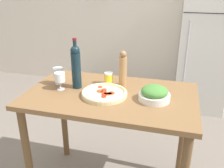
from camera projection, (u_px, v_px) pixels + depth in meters
The scene contains 10 objects.
wall_back at pixel (152, 5), 3.64m from camera, with size 6.40×0.08×2.60m.
refrigerator at pixel (205, 41), 3.25m from camera, with size 0.63×0.74×1.81m.
prep_counter at pixel (111, 109), 1.86m from camera, with size 1.23×0.73×0.89m.
wine_bottle at pixel (76, 66), 1.84m from camera, with size 0.07×0.07×0.38m.
wine_glass_near at pixel (60, 78), 1.84m from camera, with size 0.08×0.08×0.13m.
wine_glass_far at pixel (58, 73), 1.93m from camera, with size 0.08×0.08×0.13m.
pepper_mill at pixel (123, 69), 1.88m from camera, with size 0.06×0.06×0.28m.
salad_bowl at pixel (154, 94), 1.69m from camera, with size 0.21×0.21×0.10m.
homemade_pizza at pixel (104, 93), 1.77m from camera, with size 0.33×0.33×0.03m.
salt_canister at pixel (109, 79), 1.93m from camera, with size 0.07×0.07×0.10m.
Camera 1 is at (0.44, -1.57, 1.66)m, focal length 40.00 mm.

